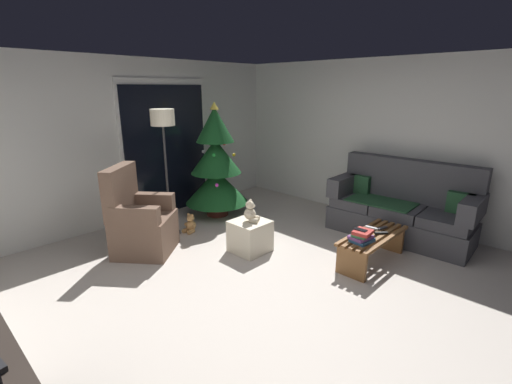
{
  "coord_description": "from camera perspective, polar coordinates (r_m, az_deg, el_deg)",
  "views": [
    {
      "loc": [
        -2.55,
        -2.14,
        2.05
      ],
      "look_at": [
        0.4,
        0.7,
        0.85
      ],
      "focal_mm": 24.95,
      "sensor_mm": 36.0,
      "label": 1
    }
  ],
  "objects": [
    {
      "name": "wall_back",
      "position": [
        5.85,
        -19.96,
        7.51
      ],
      "size": [
        5.72,
        0.12,
        2.5
      ],
      "primitive_type": "cube",
      "color": "silver",
      "rests_on": "ground"
    },
    {
      "name": "patio_door_frame",
      "position": [
        6.11,
        -14.15,
        6.91
      ],
      "size": [
        1.6,
        0.02,
        2.2
      ],
      "primitive_type": "cube",
      "color": "silver",
      "rests_on": "ground"
    },
    {
      "name": "ground_plane",
      "position": [
        3.91,
        3.45,
        -15.33
      ],
      "size": [
        7.0,
        7.0,
        0.0
      ],
      "primitive_type": "plane",
      "color": "#BCB2A8"
    },
    {
      "name": "couch",
      "position": [
        5.45,
        22.28,
        -2.55
      ],
      "size": [
        0.86,
        1.97,
        1.08
      ],
      "color": "#3D3D42",
      "rests_on": "ground"
    },
    {
      "name": "remote_silver",
      "position": [
        4.66,
        18.05,
        -5.49
      ],
      "size": [
        0.06,
        0.16,
        0.02
      ],
      "primitive_type": "cube",
      "rotation": [
        0.0,
        0.0,
        0.11
      ],
      "color": "#ADADB2",
      "rests_on": "coffee_table"
    },
    {
      "name": "armchair",
      "position": [
        4.78,
        -18.09,
        -4.67
      ],
      "size": [
        0.96,
        0.96,
        1.13
      ],
      "color": "brown",
      "rests_on": "ground"
    },
    {
      "name": "book_stack",
      "position": [
        4.23,
        16.59,
        -6.81
      ],
      "size": [
        0.28,
        0.24,
        0.15
      ],
      "color": "#285684",
      "rests_on": "coffee_table"
    },
    {
      "name": "remote_white",
      "position": [
        4.54,
        17.42,
        -6.04
      ],
      "size": [
        0.15,
        0.13,
        0.02
      ],
      "primitive_type": "cube",
      "rotation": [
        0.0,
        0.0,
        4.1
      ],
      "color": "silver",
      "rests_on": "coffee_table"
    },
    {
      "name": "remote_black",
      "position": [
        4.54,
        19.44,
        -6.21
      ],
      "size": [
        0.15,
        0.14,
        0.02
      ],
      "primitive_type": "cube",
      "rotation": [
        0.0,
        0.0,
        4.0
      ],
      "color": "black",
      "rests_on": "coffee_table"
    },
    {
      "name": "ottoman",
      "position": [
        4.64,
        -0.97,
        -7.08
      ],
      "size": [
        0.44,
        0.44,
        0.41
      ],
      "primitive_type": "cube",
      "color": "beige",
      "rests_on": "ground"
    },
    {
      "name": "teddy_bear_cream",
      "position": [
        4.52,
        -0.85,
        -3.28
      ],
      "size": [
        0.21,
        0.22,
        0.29
      ],
      "color": "beige",
      "rests_on": "ottoman"
    },
    {
      "name": "floor_lamp",
      "position": [
        5.02,
        -14.65,
        9.59
      ],
      "size": [
        0.32,
        0.32,
        1.78
      ],
      "color": "#2D2D30",
      "rests_on": "ground"
    },
    {
      "name": "coffee_table",
      "position": [
        4.55,
        18.17,
        -7.84
      ],
      "size": [
        1.1,
        0.4,
        0.37
      ],
      "color": "brown",
      "rests_on": "ground"
    },
    {
      "name": "cell_phone",
      "position": [
        4.19,
        16.4,
        -5.82
      ],
      "size": [
        0.08,
        0.15,
        0.01
      ],
      "primitive_type": "cube",
      "rotation": [
        0.0,
        0.0,
        0.04
      ],
      "color": "black",
      "rests_on": "book_stack"
    },
    {
      "name": "patio_door_glass",
      "position": [
        6.1,
        -14.02,
        6.43
      ],
      "size": [
        1.5,
        0.02,
        2.1
      ],
      "primitive_type": "cube",
      "color": "black",
      "rests_on": "ground"
    },
    {
      "name": "remote_graphite",
      "position": [
        4.7,
        19.56,
        -5.49
      ],
      "size": [
        0.16,
        0.08,
        0.02
      ],
      "primitive_type": "cube",
      "rotation": [
        0.0,
        0.0,
        1.31
      ],
      "color": "#333338",
      "rests_on": "coffee_table"
    },
    {
      "name": "teddy_bear_honey_by_tree",
      "position": [
        5.35,
        -10.48,
        -5.1
      ],
      "size": [
        0.2,
        0.2,
        0.29
      ],
      "color": "tan",
      "rests_on": "ground"
    },
    {
      "name": "wall_right",
      "position": [
        5.87,
        22.3,
        7.3
      ],
      "size": [
        0.12,
        6.0,
        2.5
      ],
      "primitive_type": "cube",
      "color": "silver",
      "rests_on": "ground"
    },
    {
      "name": "christmas_tree",
      "position": [
        5.81,
        -6.42,
        4.07
      ],
      "size": [
        1.03,
        1.03,
        1.85
      ],
      "color": "#4C1E19",
      "rests_on": "ground"
    }
  ]
}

